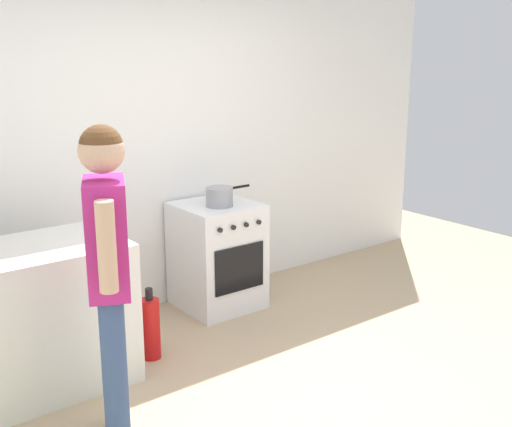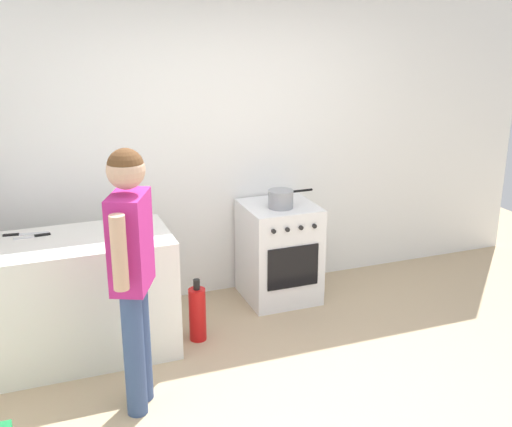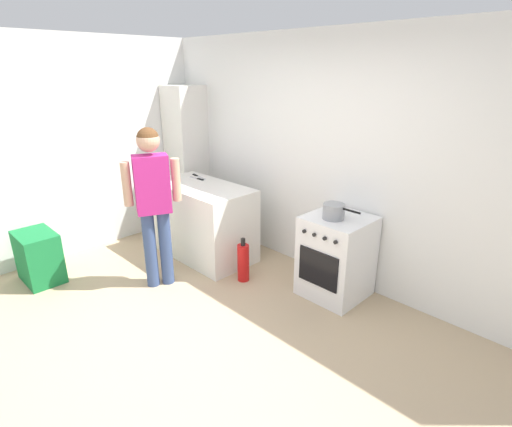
% 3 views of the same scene
% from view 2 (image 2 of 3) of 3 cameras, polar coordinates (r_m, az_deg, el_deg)
% --- Properties ---
extents(ground_plane, '(8.00, 8.00, 0.00)m').
position_cam_2_polar(ground_plane, '(4.35, 5.91, -16.48)').
color(ground_plane, tan).
extents(back_wall, '(6.00, 0.10, 2.60)m').
position_cam_2_polar(back_wall, '(5.51, -2.73, 5.95)').
color(back_wall, white).
rests_on(back_wall, ground).
extents(counter_unit, '(1.30, 0.70, 0.90)m').
position_cam_2_polar(counter_unit, '(4.83, -15.23, -7.20)').
color(counter_unit, silver).
rests_on(counter_unit, ground).
extents(oven_left, '(0.60, 0.62, 0.85)m').
position_cam_2_polar(oven_left, '(5.55, 2.05, -3.40)').
color(oven_left, white).
rests_on(oven_left, ground).
extents(pot, '(0.39, 0.21, 0.15)m').
position_cam_2_polar(pot, '(5.31, 2.23, 1.31)').
color(pot, gray).
rests_on(pot, oven_left).
extents(knife_chef, '(0.31, 0.08, 0.01)m').
position_cam_2_polar(knife_chef, '(4.85, -19.95, -1.74)').
color(knife_chef, silver).
rests_on(knife_chef, counter_unit).
extents(knife_utility, '(0.25, 0.05, 0.01)m').
position_cam_2_polar(knife_utility, '(4.78, -19.15, -1.92)').
color(knife_utility, silver).
rests_on(knife_utility, counter_unit).
extents(person, '(0.32, 0.53, 1.69)m').
position_cam_2_polar(person, '(3.90, -11.01, -3.94)').
color(person, '#384C7A').
rests_on(person, ground).
extents(fire_extinguisher, '(0.13, 0.13, 0.50)m').
position_cam_2_polar(fire_extinguisher, '(4.96, -5.22, -8.85)').
color(fire_extinguisher, red).
rests_on(fire_extinguisher, ground).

